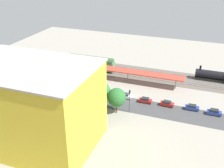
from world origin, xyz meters
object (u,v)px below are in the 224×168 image
object	(u,v)px
box_truck_0	(70,107)
street_tree_3	(97,90)
locomotive	(215,76)
parked_car_1	(192,108)
parked_car_3	(145,100)
street_tree_1	(117,98)
street_tree_2	(90,90)
parked_car_0	(214,112)
street_tree_0	(101,91)
box_truck_1	(58,102)
platform_canopy_near	(106,68)
freight_coach_far	(91,62)
traffic_light	(129,98)
parked_car_2	(167,104)
parked_car_4	(125,96)
construction_building	(31,106)

from	to	relation	value
box_truck_0	street_tree_3	world-z (taller)	street_tree_3
locomotive	parked_car_1	bearing A→B (deg)	76.92
parked_car_3	street_tree_1	size ratio (longest dim) A/B	0.53
box_truck_0	street_tree_2	distance (m)	7.55
parked_car_0	parked_car_1	xyz separation A→B (m)	(6.31, -0.67, -0.05)
street_tree_0	street_tree_3	size ratio (longest dim) A/B	0.97
box_truck_1	platform_canopy_near	bearing A→B (deg)	-102.40
freight_coach_far	box_truck_0	xyz separation A→B (m)	(-7.58, 31.71, -1.45)
freight_coach_far	box_truck_1	bearing A→B (deg)	95.52
traffic_light	parked_car_2	bearing A→B (deg)	-142.49
parked_car_0	parked_car_3	size ratio (longest dim) A/B	1.00
box_truck_1	street_tree_0	xyz separation A→B (m)	(-12.01, -4.79, 3.49)
platform_canopy_near	street_tree_2	bearing A→B (deg)	99.51
locomotive	box_truck_1	bearing A→B (deg)	39.83
parked_car_1	parked_car_4	size ratio (longest dim) A/B	0.97
parked_car_3	street_tree_2	xyz separation A→B (m)	(14.82, 8.90, 5.33)
box_truck_0	street_tree_2	world-z (taller)	street_tree_2
box_truck_0	street_tree_3	bearing A→B (deg)	-138.14
street_tree_0	construction_building	bearing A→B (deg)	66.76
parked_car_3	construction_building	distance (m)	36.27
platform_canopy_near	street_tree_0	size ratio (longest dim) A/B	7.02
freight_coach_far	parked_car_3	world-z (taller)	freight_coach_far
platform_canopy_near	parked_car_4	bearing A→B (deg)	133.59
construction_building	traffic_light	bearing A→B (deg)	-130.86
parked_car_1	traffic_light	distance (m)	19.32
box_truck_0	street_tree_3	distance (m)	9.28
parked_car_1	street_tree_1	bearing A→B (deg)	24.35
parked_car_2	box_truck_0	bearing A→B (deg)	26.58
street_tree_2	street_tree_3	xyz separation A→B (m)	(-1.73, -1.63, -0.65)
parked_car_2	street_tree_1	xyz separation A→B (m)	(13.23, 8.94, 4.23)
parked_car_3	street_tree_0	world-z (taller)	street_tree_0
street_tree_0	street_tree_2	distance (m)	3.42
street_tree_0	traffic_light	world-z (taller)	street_tree_0
traffic_light	street_tree_1	bearing A→B (deg)	22.56
freight_coach_far	construction_building	distance (m)	47.83
street_tree_3	traffic_light	size ratio (longest dim) A/B	1.16
freight_coach_far	street_tree_3	distance (m)	29.63
platform_canopy_near	parked_car_1	distance (m)	35.11
box_truck_1	street_tree_1	distance (m)	18.13
construction_building	box_truck_1	bearing A→B (deg)	-79.50
street_tree_3	parked_car_1	bearing A→B (deg)	-163.94
parked_car_2	locomotive	bearing A→B (deg)	-118.06
parked_car_3	box_truck_0	bearing A→B (deg)	33.67
freight_coach_far	box_truck_1	distance (m)	30.96
parked_car_3	construction_building	size ratio (longest dim) A/B	0.14
parked_car_2	parked_car_1	bearing A→B (deg)	-176.95
parked_car_1	street_tree_3	world-z (taller)	street_tree_3
box_truck_0	traffic_light	size ratio (longest dim) A/B	1.37
freight_coach_far	street_tree_1	size ratio (longest dim) A/B	2.48
parked_car_0	parked_car_3	bearing A→B (deg)	-0.27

